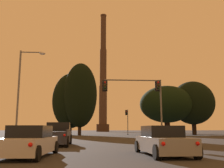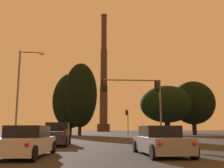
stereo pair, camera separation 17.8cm
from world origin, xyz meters
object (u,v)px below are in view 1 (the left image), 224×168
object	(u,v)px
traffic_light_far_right	(127,118)
street_lamp	(22,86)
traffic_light_overhead_right	(142,93)
smokestack	(103,84)
pickup_truck_left_lane_front	(57,135)
sedan_left_lane_second	(29,142)
sedan_right_lane_second	(163,141)

from	to	relation	value
traffic_light_far_right	street_lamp	size ratio (longest dim) A/B	0.61
traffic_light_overhead_right	smokestack	xyz separation A→B (m)	(-0.34, 107.87, 19.69)
smokestack	street_lamp	bearing A→B (deg)	-96.58
traffic_light_overhead_right	street_lamp	world-z (taller)	street_lamp
pickup_truck_left_lane_front	traffic_light_far_right	distance (m)	42.97
pickup_truck_left_lane_front	street_lamp	bearing A→B (deg)	124.02
traffic_light_far_right	street_lamp	distance (m)	38.38
traffic_light_overhead_right	street_lamp	distance (m)	12.85
traffic_light_overhead_right	smokestack	distance (m)	109.65
sedan_left_lane_second	street_lamp	distance (m)	16.63
sedan_right_lane_second	traffic_light_overhead_right	xyz separation A→B (m)	(1.87, 15.30, 4.51)
traffic_light_overhead_right	street_lamp	bearing A→B (deg)	-177.97
sedan_left_lane_second	street_lamp	xyz separation A→B (m)	(-4.56, 15.16, 5.09)
pickup_truck_left_lane_front	traffic_light_overhead_right	world-z (taller)	traffic_light_overhead_right
pickup_truck_left_lane_front	sedan_left_lane_second	world-z (taller)	pickup_truck_left_lane_front
sedan_left_lane_second	smokestack	distance (m)	126.08
sedan_left_lane_second	pickup_truck_left_lane_front	bearing A→B (deg)	92.13
traffic_light_overhead_right	street_lamp	xyz separation A→B (m)	(-12.83, -0.46, 0.59)
sedan_right_lane_second	traffic_light_overhead_right	world-z (taller)	traffic_light_overhead_right
pickup_truck_left_lane_front	traffic_light_far_right	xyz separation A→B (m)	(11.00, 41.43, 3.06)
pickup_truck_left_lane_front	sedan_left_lane_second	distance (m)	8.72
sedan_right_lane_second	traffic_light_far_right	xyz separation A→B (m)	(4.69, 49.84, 3.20)
smokestack	pickup_truck_left_lane_front	bearing A→B (deg)	-93.91
sedan_right_lane_second	traffic_light_far_right	distance (m)	50.17
pickup_truck_left_lane_front	sedan_left_lane_second	size ratio (longest dim) A/B	1.16
traffic_light_far_right	traffic_light_overhead_right	size ratio (longest dim) A/B	0.88
street_lamp	sedan_left_lane_second	bearing A→B (deg)	-73.24
pickup_truck_left_lane_front	sedan_left_lane_second	bearing A→B (deg)	-92.46
pickup_truck_left_lane_front	street_lamp	world-z (taller)	street_lamp
pickup_truck_left_lane_front	traffic_light_overhead_right	distance (m)	11.55
street_lamp	smokestack	world-z (taller)	smokestack
sedan_left_lane_second	street_lamp	size ratio (longest dim) A/B	0.50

